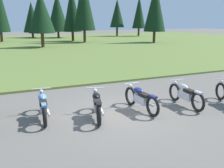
% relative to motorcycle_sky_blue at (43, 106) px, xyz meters
% --- Properties ---
extents(ground_plane, '(140.00, 140.00, 0.00)m').
position_rel_motorcycle_sky_blue_xyz_m(ground_plane, '(2.44, -0.55, -0.44)').
color(ground_plane, '#605B54').
extents(grass_moorland, '(80.00, 44.00, 0.10)m').
position_rel_motorcycle_sky_blue_xyz_m(grass_moorland, '(2.44, 25.61, -0.39)').
color(grass_moorland, '#5B7033').
rests_on(grass_moorland, ground).
extents(forest_treeline, '(45.51, 26.14, 8.97)m').
position_rel_motorcycle_sky_blue_xyz_m(forest_treeline, '(2.15, 32.68, 3.93)').
color(forest_treeline, '#47331E').
rests_on(forest_treeline, ground).
extents(motorcycle_sky_blue, '(0.62, 2.10, 0.88)m').
position_rel_motorcycle_sky_blue_xyz_m(motorcycle_sky_blue, '(0.00, 0.00, 0.00)').
color(motorcycle_sky_blue, black).
rests_on(motorcycle_sky_blue, ground).
extents(motorcycle_black, '(0.83, 2.04, 0.88)m').
position_rel_motorcycle_sky_blue_xyz_m(motorcycle_black, '(1.60, -0.62, 0.00)').
color(motorcycle_black, black).
rests_on(motorcycle_black, ground).
extents(motorcycle_navy, '(0.62, 2.10, 0.88)m').
position_rel_motorcycle_sky_blue_xyz_m(motorcycle_navy, '(3.27, -0.57, 0.00)').
color(motorcycle_navy, black).
rests_on(motorcycle_navy, ground).
extents(motorcycle_silver, '(0.62, 2.10, 0.88)m').
position_rel_motorcycle_sky_blue_xyz_m(motorcycle_silver, '(5.03, -0.80, 0.00)').
color(motorcycle_silver, black).
rests_on(motorcycle_silver, ground).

